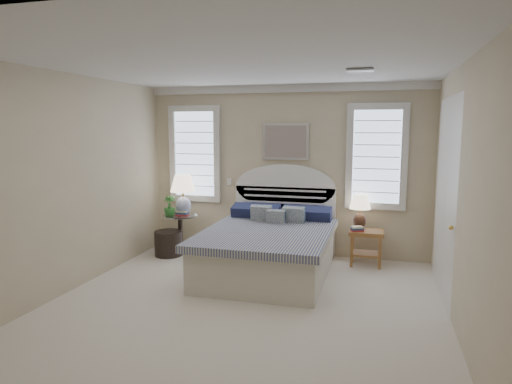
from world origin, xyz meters
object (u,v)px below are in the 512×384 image
Objects in this scene: lamp_left at (183,190)px; bed at (270,246)px; lamp_right at (360,208)px; side_table_left at (180,230)px; floor_pot at (168,243)px; nightstand_right at (366,240)px.

bed is at bearing -21.00° from lamp_left.
bed reaches higher than lamp_right.
bed is 3.61× the size of side_table_left.
lamp_left is at bearing -175.97° from lamp_right.
side_table_left is 1.44× the size of floor_pot.
lamp_right is (2.96, 0.42, 0.65)m from floor_pot.
side_table_left is 0.30m from floor_pot.
floor_pot is 3.06m from lamp_right.
lamp_right is (2.84, 0.22, 0.46)m from side_table_left.
nightstand_right reaches higher than floor_pot.
lamp_right reaches higher than floor_pot.
lamp_left reaches higher than side_table_left.
lamp_right is (-0.11, 0.12, 0.46)m from nightstand_right.
lamp_left reaches higher than nightstand_right.
bed is 4.34× the size of lamp_right.
floor_pot is at bearing 167.53° from bed.
lamp_left is at bearing 51.88° from floor_pot.
bed reaches higher than lamp_left.
bed is at bearing -151.97° from nightstand_right.
side_table_left is 1.19× the size of nightstand_right.
bed is 1.83m from floor_pot.
lamp_right is at bearing 8.03° from floor_pot.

